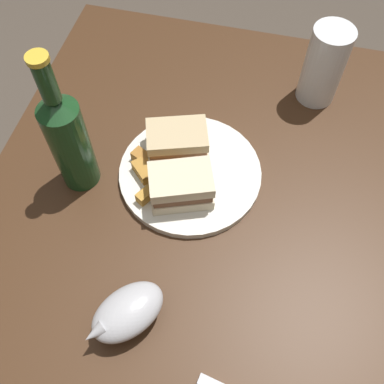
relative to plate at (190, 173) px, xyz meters
The scene contains 14 objects.
ground_plane 0.73m from the plate, 17.10° to the left, with size 6.00×6.00×0.00m, color #4C4238.
dining_table 0.38m from the plate, 17.10° to the left, with size 1.08×0.81×0.71m, color #422816.
plate is the anchor object (origin of this frame).
sandwich_half_left 0.06m from the plate, 140.06° to the right, with size 0.11×0.13×0.05m.
sandwich_half_right 0.07m from the plate, ahead, with size 0.11×0.13×0.06m.
potato_wedge_front 0.09m from the plate, 71.40° to the right, with size 0.05×0.02×0.02m, color #B77F33.
potato_wedge_middle 0.09m from the plate, 89.54° to the right, with size 0.05×0.02×0.02m, color #AD702D.
potato_wedge_back 0.09m from the plate, 40.73° to the right, with size 0.06×0.02×0.02m, color gold.
potato_wedge_left_edge 0.04m from the plate, 63.14° to the right, with size 0.04×0.02×0.02m, color #B77F33.
potato_wedge_right_edge 0.07m from the plate, 68.98° to the right, with size 0.05×0.02×0.02m, color gold.
potato_wedge_stray 0.06m from the plate, 99.65° to the right, with size 0.04×0.02×0.02m, color #B77F33.
pint_glass 0.34m from the plate, 141.33° to the left, with size 0.08×0.08×0.17m.
gravy_boat 0.29m from the plate, ahead, with size 0.14×0.13×0.06m.
cider_bottle 0.23m from the plate, 75.80° to the right, with size 0.07×0.07×0.29m.
Camera 1 is at (0.34, 0.08, 1.42)m, focal length 41.66 mm.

